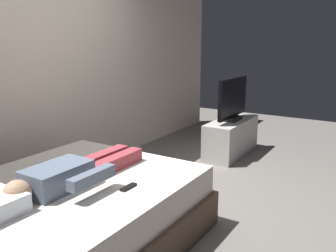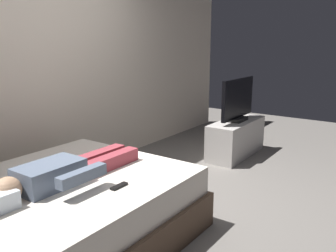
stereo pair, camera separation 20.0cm
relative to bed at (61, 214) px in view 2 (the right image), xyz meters
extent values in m
plane|color=slate|center=(0.95, -0.41, -0.26)|extent=(10.00, 10.00, 0.00)
cube|color=beige|center=(1.35, 1.25, 1.14)|extent=(6.40, 0.10, 2.80)
cube|color=brown|center=(0.00, 0.00, -0.11)|extent=(1.96, 1.64, 0.30)
cube|color=silver|center=(0.00, 0.00, 0.16)|extent=(1.88, 1.56, 0.24)
cube|color=slate|center=(-0.10, -0.04, 0.37)|extent=(0.48, 0.28, 0.18)
sphere|color=tan|center=(-0.43, -0.04, 0.37)|extent=(0.18, 0.18, 0.18)
cube|color=#993842|center=(0.44, -0.12, 0.33)|extent=(0.60, 0.11, 0.11)
cube|color=#993842|center=(0.44, 0.04, 0.33)|extent=(0.60, 0.11, 0.11)
cube|color=slate|center=(-0.04, -0.32, 0.41)|extent=(0.40, 0.08, 0.08)
cube|color=black|center=(0.18, -0.46, 0.29)|extent=(0.15, 0.04, 0.02)
cube|color=#B7B2AD|center=(2.90, -0.15, -0.01)|extent=(1.10, 0.40, 0.50)
cube|color=black|center=(2.90, -0.15, 0.26)|extent=(0.32, 0.20, 0.05)
cube|color=black|center=(2.90, -0.15, 0.56)|extent=(0.88, 0.05, 0.54)
camera|label=1|loc=(-1.72, -1.99, 1.32)|focal=38.25mm
camera|label=2|loc=(-1.61, -2.16, 1.32)|focal=38.25mm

